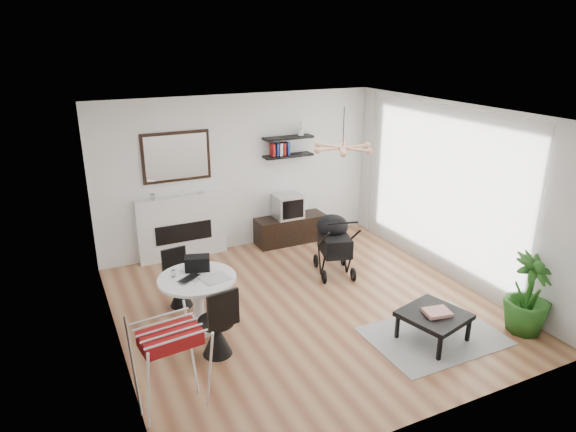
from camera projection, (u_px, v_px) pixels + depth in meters
name	position (u px, v px, depth m)	size (l,w,h in m)	color
floor	(306.00, 307.00, 7.23)	(5.00, 5.00, 0.00)	brown
ceiling	(309.00, 113.00, 6.32)	(5.00, 5.00, 0.00)	white
wall_back	(240.00, 173.00, 8.90)	(5.00, 5.00, 0.00)	white
wall_left	(110.00, 249.00, 5.76)	(5.00, 5.00, 0.00)	white
wall_right	(453.00, 193.00, 7.79)	(5.00, 5.00, 0.00)	white
sheer_curtain	(439.00, 190.00, 7.92)	(0.04, 3.60, 2.60)	white
fireplace	(182.00, 220.00, 8.61)	(1.50, 0.17, 2.16)	white
shelf_lower	(288.00, 156.00, 9.05)	(0.90, 0.25, 0.04)	black
shelf_upper	(288.00, 138.00, 8.95)	(0.90, 0.25, 0.04)	black
pendant_lamp	(343.00, 148.00, 7.05)	(0.90, 0.90, 0.10)	tan
tv_console	(291.00, 229.00, 9.42)	(1.30, 0.45, 0.49)	black
crt_tv	(288.00, 206.00, 9.24)	(0.49, 0.42, 0.42)	silver
dining_table	(198.00, 295.00, 6.56)	(0.99, 0.99, 0.73)	white
laptop	(192.00, 279.00, 6.39)	(0.31, 0.20, 0.02)	black
black_bag	(197.00, 263.00, 6.64)	(0.32, 0.19, 0.19)	black
newspaper	(215.00, 278.00, 6.43)	(0.34, 0.28, 0.01)	silver
drinking_glass	(173.00, 274.00, 6.47)	(0.05, 0.05, 0.09)	white
chair_far	(180.00, 288.00, 7.19)	(0.39, 0.41, 0.82)	black
chair_near	(218.00, 333.00, 6.05)	(0.45, 0.46, 0.91)	black
drying_rack	(171.00, 366.00, 5.07)	(0.72, 0.69, 0.99)	white
stroller	(334.00, 246.00, 8.15)	(0.72, 0.93, 1.03)	black
rug	(434.00, 336.00, 6.51)	(1.64, 1.19, 0.01)	#989898
coffee_table	(434.00, 316.00, 6.33)	(0.88, 0.88, 0.37)	black
magazines	(437.00, 312.00, 6.29)	(0.31, 0.24, 0.04)	#DC5137
potted_plant	(529.00, 294.00, 6.47)	(0.59, 0.59, 1.05)	#235A19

